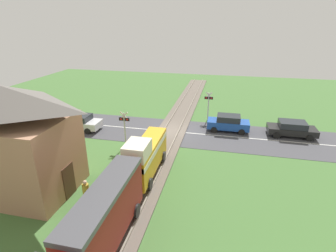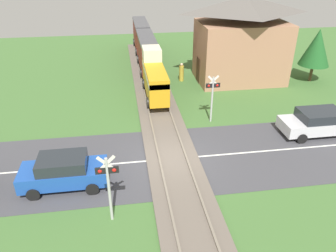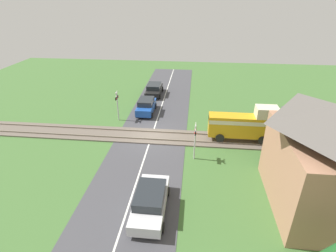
# 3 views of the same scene
# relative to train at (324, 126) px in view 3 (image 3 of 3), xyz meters

# --- Properties ---
(ground_plane) EXTENTS (60.00, 60.00, 0.00)m
(ground_plane) POSITION_rel_train_xyz_m (0.00, -14.78, -1.88)
(ground_plane) COLOR #426B33
(road_surface) EXTENTS (48.00, 6.40, 0.02)m
(road_surface) POSITION_rel_train_xyz_m (0.00, -14.78, -1.87)
(road_surface) COLOR #424247
(road_surface) RESTS_ON ground_plane
(track_bed) EXTENTS (2.80, 48.00, 0.24)m
(track_bed) POSITION_rel_train_xyz_m (0.00, -14.78, -1.81)
(track_bed) COLOR #665B51
(track_bed) RESTS_ON ground_plane
(train) EXTENTS (1.58, 18.97, 3.18)m
(train) POSITION_rel_train_xyz_m (0.00, 0.00, 0.00)
(train) COLOR gold
(train) RESTS_ON track_bed
(car_near_crossing) EXTENTS (3.98, 1.85, 1.60)m
(car_near_crossing) POSITION_rel_train_xyz_m (-5.35, -16.22, -1.05)
(car_near_crossing) COLOR #1E4CA8
(car_near_crossing) RESTS_ON ground_plane
(car_far_side) EXTENTS (4.57, 2.02, 1.53)m
(car_far_side) POSITION_rel_train_xyz_m (9.15, -13.34, -1.08)
(car_far_side) COLOR silver
(car_far_side) RESTS_ON ground_plane
(car_behind_queue) EXTENTS (4.30, 1.99, 1.45)m
(car_behind_queue) POSITION_rel_train_xyz_m (-11.16, -16.22, -1.12)
(car_behind_queue) COLOR black
(car_behind_queue) RESTS_ON ground_plane
(crossing_signal_west_approach) EXTENTS (0.90, 0.18, 3.15)m
(crossing_signal_west_approach) POSITION_rel_train_xyz_m (-3.18, -18.77, 0.14)
(crossing_signal_west_approach) COLOR #B7B7B7
(crossing_signal_west_approach) RESTS_ON ground_plane
(crossing_signal_east_approach) EXTENTS (0.90, 0.18, 3.15)m
(crossing_signal_east_approach) POSITION_rel_train_xyz_m (3.18, -10.79, 0.14)
(crossing_signal_east_approach) COLOR #B7B7B7
(crossing_signal_east_approach) RESTS_ON ground_plane
(station_building) EXTENTS (7.57, 5.05, 6.80)m
(station_building) POSITION_rel_train_xyz_m (7.51, -3.58, 1.43)
(station_building) COLOR #AD7A5B
(station_building) RESTS_ON ground_plane
(pedestrian_by_station) EXTENTS (0.38, 0.38, 1.55)m
(pedestrian_by_station) POSITION_rel_train_xyz_m (2.66, -3.14, -1.17)
(pedestrian_by_station) COLOR gold
(pedestrian_by_station) RESTS_ON ground_plane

